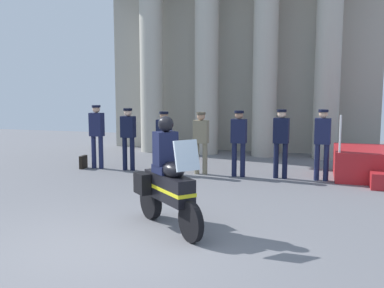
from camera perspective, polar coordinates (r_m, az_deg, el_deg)
ground_plane at (r=7.39m, az=-10.24°, el=-12.15°), size 28.00×28.00×0.00m
colonnade_backdrop at (r=16.14m, az=5.58°, el=11.42°), size 9.22×1.64×6.75m
officer_in_row_0 at (r=13.48m, az=-11.37°, el=1.51°), size 0.40×0.25×1.77m
officer_in_row_1 at (r=13.06m, az=-7.67°, el=1.22°), size 0.40×0.25×1.71m
officer_in_row_2 at (r=12.55m, az=-3.37°, el=0.83°), size 0.40×0.25×1.65m
officer_in_row_3 at (r=12.43m, az=1.08°, el=0.75°), size 0.40×0.25×1.64m
officer_in_row_4 at (r=12.15m, az=5.64°, el=0.72°), size 0.40×0.25×1.70m
officer_in_row_5 at (r=12.09m, az=10.65°, el=0.72°), size 0.40×0.25×1.74m
officer_in_row_6 at (r=12.05m, az=15.40°, el=0.60°), size 0.40×0.25×1.76m
motorcycle_with_rider at (r=7.97m, az=-3.02°, el=-4.59°), size 1.56×1.56×1.90m
briefcase_on_ground at (r=13.68m, az=-12.93°, el=-2.12°), size 0.10×0.32×0.36m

